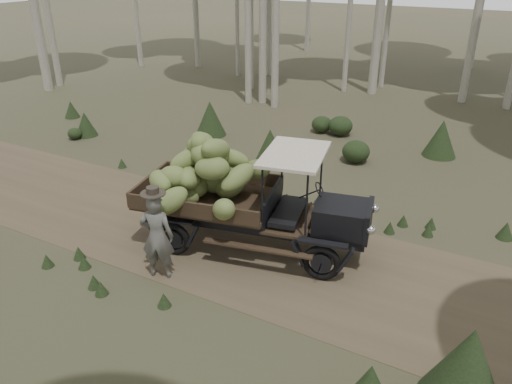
% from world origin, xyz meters
% --- Properties ---
extents(ground, '(120.00, 120.00, 0.00)m').
position_xyz_m(ground, '(0.00, 0.00, 0.00)').
color(ground, '#473D2B').
rests_on(ground, ground).
extents(dirt_track, '(70.00, 4.00, 0.01)m').
position_xyz_m(dirt_track, '(0.00, 0.00, 0.00)').
color(dirt_track, brown).
rests_on(dirt_track, ground).
extents(banana_truck, '(5.40, 3.11, 2.70)m').
position_xyz_m(banana_truck, '(-0.42, -0.01, 1.52)').
color(banana_truck, black).
rests_on(banana_truck, ground).
extents(farmer, '(0.79, 0.66, 2.02)m').
position_xyz_m(farmer, '(-1.01, -1.77, 0.95)').
color(farmer, '#57554F').
rests_on(farmer, ground).
extents(undergrowth, '(22.89, 20.88, 1.40)m').
position_xyz_m(undergrowth, '(1.98, -1.58, 0.54)').
color(undergrowth, '#233319').
rests_on(undergrowth, ground).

